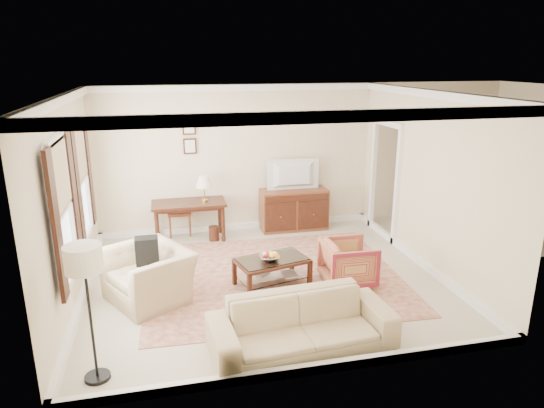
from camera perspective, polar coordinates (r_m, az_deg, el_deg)
name	(u,v)px	position (r m, az deg, el deg)	size (l,w,h in m)	color
room_shell	(263,123)	(7.07, -1.05, 9.51)	(5.51, 5.01, 2.91)	beige
annex_bedroom	(473,217)	(10.42, 22.52, -1.43)	(3.00, 2.70, 2.90)	beige
window_front	(62,211)	(6.54, -23.43, -0.74)	(0.12, 1.56, 1.80)	#CCB284
window_rear	(81,181)	(8.07, -21.55, 2.59)	(0.12, 1.56, 1.80)	#CCB284
doorway	(385,182)	(9.61, 13.10, 2.54)	(0.10, 1.12, 2.25)	white
rug	(273,276)	(7.87, 0.18, -8.50)	(3.97, 3.41, 0.01)	maroon
writing_desk	(189,208)	(9.33, -9.75, -0.43)	(1.38, 0.69, 0.76)	#3F1D12
desk_chair	(179,209)	(9.69, -10.89, -0.58)	(0.45, 0.45, 1.05)	brown
desk_lamp	(204,188)	(9.25, -7.98, 1.82)	(0.32, 0.32, 0.50)	silver
framed_prints	(189,136)	(9.46, -9.69, 7.86)	(0.25, 0.04, 0.68)	#3F1D12
sideboard	(294,209)	(9.87, 2.57, -0.64)	(1.35, 0.52, 0.83)	brown
tv	(295,165)	(9.62, 2.67, 4.55)	(1.01, 0.58, 0.13)	black
coffee_table	(272,265)	(7.44, 0.00, -7.17)	(1.19, 0.87, 0.45)	#3F1D12
fruit_bowl	(270,257)	(7.32, -0.29, -6.21)	(0.42, 0.42, 0.10)	silver
book_a	(255,275)	(7.51, -2.05, -8.35)	(0.28, 0.04, 0.38)	brown
book_b	(283,275)	(7.52, 1.31, -8.33)	(0.28, 0.03, 0.38)	brown
striped_armchair	(348,261)	(7.57, 8.97, -6.61)	(0.75, 0.70, 0.77)	maroon
club_armchair	(148,267)	(7.20, -14.34, -7.16)	(1.16, 0.75, 1.01)	tan
backpack	(147,249)	(7.15, -14.50, -5.16)	(0.32, 0.22, 0.40)	black
sofa	(302,316)	(5.91, 3.57, -13.02)	(2.20, 0.64, 0.86)	tan
floor_lamp	(85,269)	(5.33, -21.19, -7.13)	(0.38, 0.38, 1.56)	black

